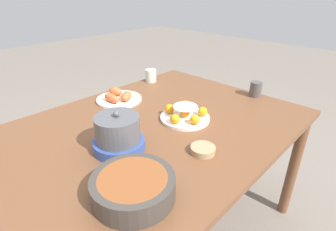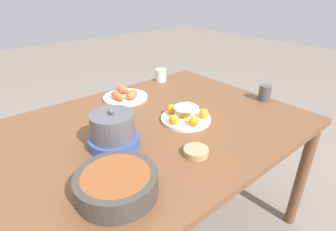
{
  "view_description": "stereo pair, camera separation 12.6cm",
  "coord_description": "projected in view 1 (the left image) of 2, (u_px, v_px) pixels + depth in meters",
  "views": [
    {
      "loc": [
        0.73,
        0.81,
        1.33
      ],
      "look_at": [
        -0.08,
        0.04,
        0.76
      ],
      "focal_mm": 28.0,
      "sensor_mm": 36.0,
      "label": 1
    },
    {
      "loc": [
        0.64,
        0.9,
        1.33
      ],
      "look_at": [
        -0.08,
        0.04,
        0.76
      ],
      "focal_mm": 28.0,
      "sensor_mm": 36.0,
      "label": 2
    }
  ],
  "objects": [
    {
      "name": "serving_bowl",
      "position": [
        133.0,
        186.0,
        0.82
      ],
      "size": [
        0.27,
        0.27,
        0.08
      ],
      "color": "#3D3833",
      "rests_on": "dining_table"
    },
    {
      "name": "cup_far",
      "position": [
        256.0,
        89.0,
        1.56
      ],
      "size": [
        0.07,
        0.07,
        0.09
      ],
      "color": "#4C4747",
      "rests_on": "dining_table"
    },
    {
      "name": "sauce_bowl",
      "position": [
        203.0,
        149.0,
        1.05
      ],
      "size": [
        0.1,
        0.1,
        0.03
      ],
      "color": "tan",
      "rests_on": "dining_table"
    },
    {
      "name": "warming_pot",
      "position": [
        118.0,
        134.0,
        1.04
      ],
      "size": [
        0.21,
        0.21,
        0.17
      ],
      "color": "#334C99",
      "rests_on": "dining_table"
    },
    {
      "name": "dining_table",
      "position": [
        151.0,
        140.0,
        1.28
      ],
      "size": [
        1.49,
        1.07,
        0.72
      ],
      "color": "brown",
      "rests_on": "ground_plane"
    },
    {
      "name": "cake_plate",
      "position": [
        185.0,
        115.0,
        1.3
      ],
      "size": [
        0.25,
        0.25,
        0.08
      ],
      "color": "silver",
      "rests_on": "dining_table"
    },
    {
      "name": "seafood_platter",
      "position": [
        119.0,
        97.0,
        1.51
      ],
      "size": [
        0.26,
        0.26,
        0.06
      ],
      "color": "silver",
      "rests_on": "dining_table"
    },
    {
      "name": "cup_near",
      "position": [
        151.0,
        76.0,
        1.8
      ],
      "size": [
        0.07,
        0.07,
        0.08
      ],
      "color": "beige",
      "rests_on": "dining_table"
    }
  ]
}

